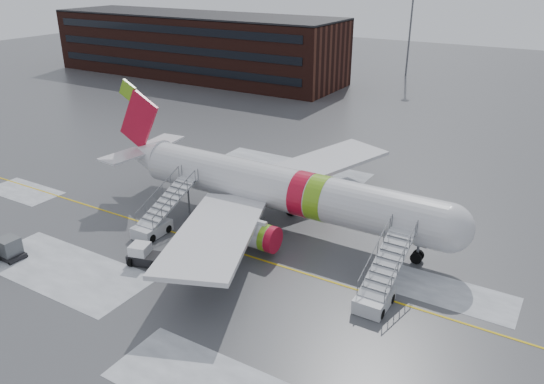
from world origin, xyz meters
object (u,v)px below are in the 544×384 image
Objects in this scene: airliner at (274,188)px; airstair_aft at (158,220)px; pushback_tug at (144,255)px; uld_container at (9,249)px; airstair_fwd at (379,288)px.

airstair_aft is (-7.87, -6.54, -2.35)m from airliner.
pushback_tug is (2.76, -4.58, -0.37)m from airstair_aft.
airstair_fwd is at bearing 19.35° from uld_container.
airstair_aft is at bearing -140.30° from airliner.
pushback_tug is at bearing -58.88° from airstair_aft.
airstair_aft is 5.36m from pushback_tug.
airliner is 21.91m from uld_container.
pushback_tug is 10.80m from uld_container.
airstair_fwd reaches higher than pushback_tug.
airliner is 10.50m from airstair_aft.
uld_container is at bearing -125.98° from airstair_aft.
uld_container is (-26.96, -9.46, -0.26)m from airstair_fwd.
pushback_tug is at bearing -114.68° from airliner.
airliner is at bearing 65.32° from pushback_tug.
pushback_tug is 1.41× the size of uld_container.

